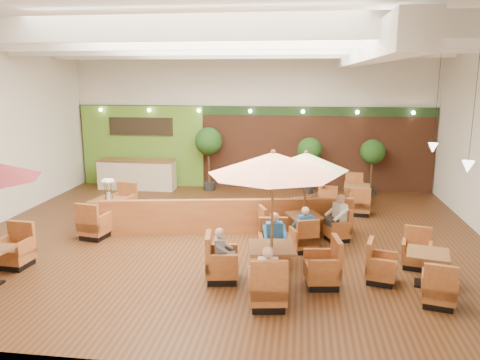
% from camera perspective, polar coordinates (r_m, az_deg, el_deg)
% --- Properties ---
extents(room, '(14.04, 14.00, 5.52)m').
position_cam_1_polar(room, '(13.52, 0.19, 9.51)').
color(room, '#381E0F').
rests_on(room, ground).
extents(service_counter, '(3.00, 0.75, 1.18)m').
position_cam_1_polar(service_counter, '(18.80, -12.45, 0.67)').
color(service_counter, beige).
rests_on(service_counter, ground).
extents(booth_divider, '(7.04, 1.38, 0.98)m').
position_cam_1_polar(booth_divider, '(13.18, -1.54, -4.46)').
color(booth_divider, brown).
rests_on(booth_divider, ground).
extents(table_1, '(2.92, 2.92, 2.90)m').
position_cam_1_polar(table_1, '(9.62, 3.98, -1.86)').
color(table_1, brown).
rests_on(table_1, ground).
extents(table_2, '(2.54, 2.54, 2.45)m').
position_cam_1_polar(table_2, '(12.50, 7.98, 0.12)').
color(table_2, brown).
rests_on(table_2, ground).
extents(table_3, '(1.08, 2.88, 1.61)m').
position_cam_1_polar(table_3, '(14.27, -15.63, -3.54)').
color(table_3, brown).
rests_on(table_3, ground).
extents(table_4, '(1.80, 2.60, 0.93)m').
position_cam_1_polar(table_4, '(10.73, 20.35, -10.12)').
color(table_4, brown).
rests_on(table_4, ground).
extents(table_5, '(1.77, 2.59, 0.95)m').
position_cam_1_polar(table_5, '(16.29, 13.04, -1.98)').
color(table_5, brown).
rests_on(table_5, ground).
extents(topiary_0, '(1.06, 1.06, 2.45)m').
position_cam_1_polar(topiary_0, '(18.01, -3.85, 4.45)').
color(topiary_0, black).
rests_on(topiary_0, ground).
extents(topiary_1, '(0.91, 0.91, 2.13)m').
position_cam_1_polar(topiary_1, '(17.69, 8.49, 3.40)').
color(topiary_1, black).
rests_on(topiary_1, ground).
extents(topiary_2, '(0.90, 0.90, 2.09)m').
position_cam_1_polar(topiary_2, '(17.88, 15.84, 3.07)').
color(topiary_2, black).
rests_on(topiary_2, ground).
extents(diner_0, '(0.38, 0.30, 0.78)m').
position_cam_1_polar(diner_0, '(9.00, 3.42, -10.94)').
color(diner_0, white).
rests_on(diner_0, ground).
extents(diner_1, '(0.42, 0.37, 0.79)m').
position_cam_1_polar(diner_1, '(10.98, 4.25, -6.55)').
color(diner_1, '#2764AA').
rests_on(diner_1, ground).
extents(diner_2, '(0.34, 0.39, 0.74)m').
position_cam_1_polar(diner_2, '(10.11, -2.21, -8.35)').
color(diner_2, slate).
rests_on(diner_2, ground).
extents(diner_3, '(0.40, 0.37, 0.71)m').
position_cam_1_polar(diner_3, '(11.88, 7.86, -5.30)').
color(diner_3, '#2764AA').
rests_on(diner_3, ground).
extents(diner_4, '(0.44, 0.46, 0.83)m').
position_cam_1_polar(diner_4, '(12.76, 11.87, -4.00)').
color(diner_4, white).
rests_on(diner_4, ground).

